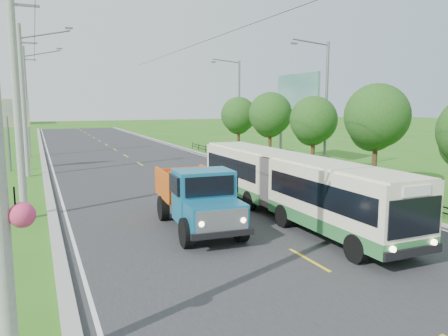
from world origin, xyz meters
TOP-DOWN VIEW (x-y plane):
  - ground at (0.00, 0.00)m, footprint 240.00×240.00m
  - road at (0.00, 20.00)m, footprint 14.00×120.00m
  - curb_left at (-7.20, 20.00)m, footprint 0.40×120.00m
  - curb_right at (7.15, 20.00)m, footprint 0.30×120.00m
  - edge_line_left at (-6.65, 20.00)m, footprint 0.12×120.00m
  - edge_line_right at (6.65, 20.00)m, footprint 0.12×120.00m
  - centre_dash at (0.00, 0.00)m, footprint 0.12×2.20m
  - railing_right at (8.00, 14.00)m, footprint 0.04×40.00m
  - pole_near at (-8.26, 9.00)m, footprint 3.51×0.32m
  - pole_mid at (-8.26, 21.00)m, footprint 3.51×0.32m
  - pole_far at (-8.26, 33.00)m, footprint 3.51×0.32m
  - tree_third at (9.86, 8.14)m, footprint 3.60×3.62m
  - tree_fourth at (9.86, 14.14)m, footprint 3.24×3.31m
  - tree_fifth at (9.86, 20.14)m, footprint 3.48×3.52m
  - tree_back at (9.86, 26.14)m, footprint 3.30×3.36m
  - streetlight_mid at (10.64, 14.00)m, footprint 3.02×0.20m
  - streetlight_far at (10.64, 28.00)m, footprint 3.02×0.20m
  - planter_near at (8.60, 6.00)m, footprint 0.64×0.64m
  - planter_mid at (8.60, 14.00)m, footprint 0.64×0.64m
  - planter_far at (8.60, 22.00)m, footprint 0.64×0.64m
  - billboard_left at (-9.50, 24.00)m, footprint 3.00×0.20m
  - billboard_right at (12.30, 20.00)m, footprint 0.24×6.00m
  - bus at (2.20, 4.82)m, footprint 2.27×13.69m
  - dump_truck at (-2.02, 4.65)m, footprint 2.61×5.98m

SIDE VIEW (x-z plane):
  - ground at x=0.00m, z-range 0.00..0.00m
  - road at x=0.00m, z-range 0.00..0.02m
  - edge_line_left at x=-6.65m, z-range 0.02..0.02m
  - edge_line_right at x=6.65m, z-range 0.02..0.02m
  - centre_dash at x=0.00m, z-range 0.02..0.02m
  - curb_right at x=7.15m, z-range 0.00..0.10m
  - curb_left at x=-7.20m, z-range 0.00..0.15m
  - planter_near at x=8.60m, z-range -0.05..0.62m
  - planter_mid at x=8.60m, z-range -0.05..0.62m
  - planter_far at x=8.60m, z-range -0.05..0.62m
  - railing_right at x=8.00m, z-range 0.00..0.60m
  - dump_truck at x=-2.02m, z-range 0.16..2.62m
  - bus at x=2.20m, z-range 0.27..2.91m
  - tree_fourth at x=9.86m, z-range 0.89..6.29m
  - tree_back at x=9.86m, z-range 0.90..6.40m
  - tree_fifth at x=9.86m, z-range 0.95..6.75m
  - billboard_left at x=-9.50m, z-range 1.27..6.47m
  - tree_third at x=9.86m, z-range 0.99..6.99m
  - streetlight_mid at x=10.64m, z-range 0.37..9.44m
  - streetlight_far at x=10.64m, z-range 0.37..9.44m
  - pole_near at x=-8.26m, z-range 0.09..10.09m
  - pole_mid at x=-8.26m, z-range 0.09..10.09m
  - pole_far at x=-8.26m, z-range 0.09..10.09m
  - billboard_right at x=12.30m, z-range 1.69..8.99m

